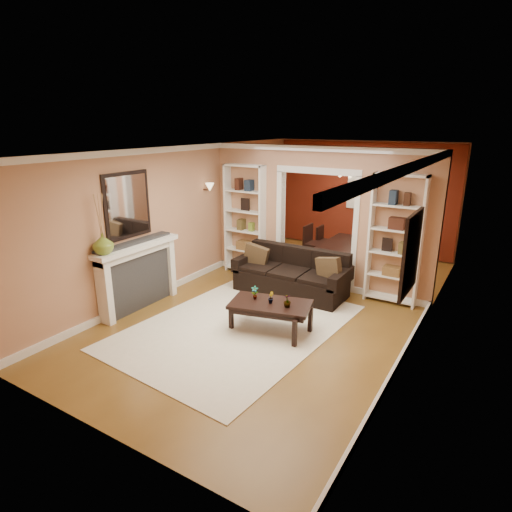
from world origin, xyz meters
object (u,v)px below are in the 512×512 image
Objects in this scene: sofa at (291,272)px; bookshelf_right at (395,240)px; bookshelf_left at (245,220)px; coffee_table at (270,317)px; fireplace at (139,276)px; dining_table at (345,254)px.

bookshelf_right is (1.71, 0.58, 0.73)m from sofa.
bookshelf_left reaches higher than sofa.
sofa is 1.59m from coffee_table.
coffee_table is at bearing -121.47° from bookshelf_right.
dining_table is at bearing 61.93° from fireplace.
bookshelf_right is 2.32m from dining_table.
bookshelf_right is at bearing 34.80° from fireplace.
fireplace is at bearing -134.68° from sofa.
dining_table reaches higher than coffee_table.
bookshelf_right reaches higher than fireplace.
bookshelf_left is 1.35× the size of fireplace.
fireplace is at bearing 151.93° from dining_table.
fireplace is at bearing -102.05° from bookshelf_left.
bookshelf_right is at bearing -137.84° from dining_table.
sofa is 1.67m from bookshelf_left.
coffee_table is at bearing -49.23° from bookshelf_left.
fireplace is at bearing -145.20° from bookshelf_right.
coffee_table is 0.53× the size of bookshelf_right.
coffee_table is 2.92m from bookshelf_left.
coffee_table is at bearing -177.60° from dining_table.
bookshelf_left reaches higher than dining_table.
bookshelf_left is 1.00× the size of bookshelf_right.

